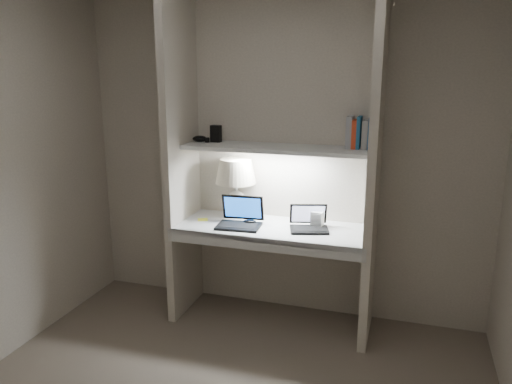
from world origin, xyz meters
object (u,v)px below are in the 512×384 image
at_px(laptop_main, 240,219).
at_px(laptop_netbook, 309,224).
at_px(speaker, 317,220).
at_px(table_lamp, 236,178).
at_px(book_row, 362,133).

bearing_deg(laptop_main, laptop_netbook, 2.49).
bearing_deg(speaker, table_lamp, -176.70).
bearing_deg(table_lamp, laptop_netbook, -12.45).
height_order(table_lamp, book_row, book_row).
bearing_deg(laptop_netbook, laptop_main, 171.17).
bearing_deg(table_lamp, laptop_main, -62.67).
xyz_separation_m(laptop_netbook, speaker, (0.05, 0.05, 0.02)).
distance_m(laptop_netbook, speaker, 0.08).
distance_m(table_lamp, speaker, 0.72).
distance_m(table_lamp, laptop_main, 0.35).
xyz_separation_m(laptop_main, speaker, (0.57, 0.12, 0.01)).
height_order(laptop_netbook, speaker, laptop_netbook).
xyz_separation_m(speaker, book_row, (0.28, 0.12, 0.64)).
bearing_deg(laptop_main, table_lamp, 112.57).
relative_size(laptop_main, speaker, 2.78).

